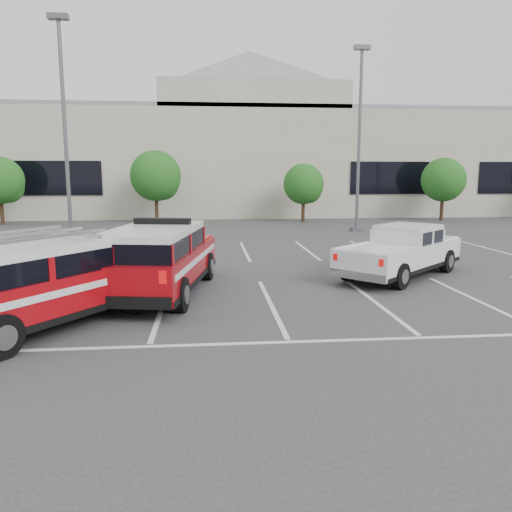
{
  "coord_description": "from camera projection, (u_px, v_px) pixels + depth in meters",
  "views": [
    {
      "loc": [
        -1.53,
        -12.1,
        3.24
      ],
      "look_at": [
        -0.26,
        1.24,
        1.05
      ],
      "focal_mm": 35.0,
      "sensor_mm": 36.0,
      "label": 1
    }
  ],
  "objects": [
    {
      "name": "ground",
      "position": [
        271.0,
        305.0,
        12.55
      ],
      "size": [
        120.0,
        120.0,
        0.0
      ],
      "primitive_type": "plane",
      "color": "#343437",
      "rests_on": "ground"
    },
    {
      "name": "stall_markings",
      "position": [
        254.0,
        271.0,
        16.97
      ],
      "size": [
        23.0,
        15.0,
        0.01
      ],
      "primitive_type": "cube",
      "color": "silver",
      "rests_on": "ground"
    },
    {
      "name": "convention_building",
      "position": [
        227.0,
        157.0,
        43.11
      ],
      "size": [
        60.0,
        16.99,
        13.2
      ],
      "color": "beige",
      "rests_on": "ground"
    },
    {
      "name": "tree_left",
      "position": [
        1.0,
        182.0,
        32.37
      ],
      "size": [
        3.07,
        3.07,
        4.42
      ],
      "color": "#3F2B19",
      "rests_on": "ground"
    },
    {
      "name": "tree_mid_left",
      "position": [
        157.0,
        178.0,
        33.26
      ],
      "size": [
        3.37,
        3.37,
        4.85
      ],
      "color": "#3F2B19",
      "rests_on": "ground"
    },
    {
      "name": "tree_mid_right",
      "position": [
        305.0,
        185.0,
        34.28
      ],
      "size": [
        2.77,
        2.77,
        3.99
      ],
      "color": "#3F2B19",
      "rests_on": "ground"
    },
    {
      "name": "tree_right",
      "position": [
        444.0,
        181.0,
        35.18
      ],
      "size": [
        3.07,
        3.07,
        4.42
      ],
      "color": "#3F2B19",
      "rests_on": "ground"
    },
    {
      "name": "light_pole_left",
      "position": [
        65.0,
        132.0,
        22.75
      ],
      "size": [
        0.9,
        0.6,
        10.24
      ],
      "color": "#59595E",
      "rests_on": "ground"
    },
    {
      "name": "light_pole_mid",
      "position": [
        359.0,
        140.0,
        28.09
      ],
      "size": [
        0.9,
        0.6,
        10.24
      ],
      "color": "#59595E",
      "rests_on": "ground"
    },
    {
      "name": "fire_chief_suv",
      "position": [
        159.0,
        264.0,
        13.57
      ],
      "size": [
        3.07,
        6.09,
        2.05
      ],
      "rotation": [
        0.0,
        0.0,
        -0.17
      ],
      "color": "#97070D",
      "rests_on": "ground"
    },
    {
      "name": "white_pickup",
      "position": [
        401.0,
        256.0,
        16.0
      ],
      "size": [
        5.16,
        4.95,
        1.63
      ],
      "rotation": [
        0.0,
        0.0,
        -0.83
      ],
      "color": "silver",
      "rests_on": "ground"
    },
    {
      "name": "ladder_suv",
      "position": [
        40.0,
        290.0,
        10.56
      ],
      "size": [
        4.67,
        5.46,
        2.06
      ],
      "rotation": [
        0.0,
        0.0,
        -0.61
      ],
      "color": "#97070D",
      "rests_on": "ground"
    }
  ]
}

